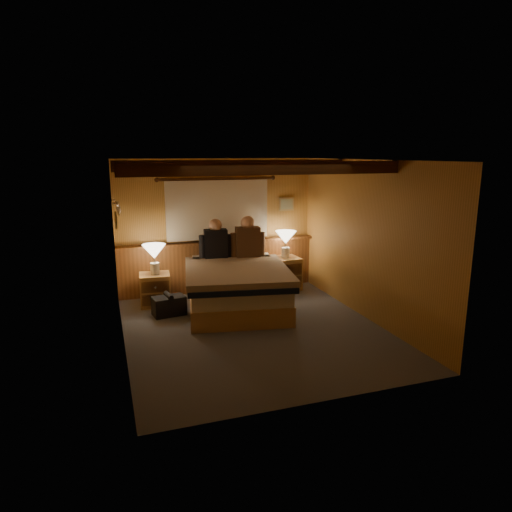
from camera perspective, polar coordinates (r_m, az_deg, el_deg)
name	(u,v)px	position (r m, az deg, el deg)	size (l,w,h in m)	color
floor	(254,329)	(6.69, -0.31, -9.12)	(4.20, 4.20, 0.00)	#4D505B
ceiling	(253,160)	(6.21, -0.34, 11.91)	(4.20, 4.20, 0.00)	#B78A44
wall_back	(217,226)	(8.33, -4.89, 3.78)	(3.60, 3.60, 0.00)	#C59046
wall_left	(119,257)	(6.03, -16.77, -0.16)	(4.20, 4.20, 0.00)	#C59046
wall_right	(366,240)	(7.10, 13.59, 1.92)	(4.20, 4.20, 0.00)	#C59046
wall_front	(322,290)	(4.46, 8.23, -4.22)	(3.60, 3.60, 0.00)	#C59046
wainscot	(219,265)	(8.41, -4.70, -1.10)	(3.60, 0.23, 0.94)	brown
curtain_window	(218,209)	(8.22, -4.82, 5.92)	(2.18, 0.09, 1.11)	#4F2B13
ceiling_beams	(250,167)	(6.35, -0.77, 11.11)	(3.60, 1.65, 0.16)	#4F2B13
coat_rail	(118,207)	(7.52, -16.87, 5.91)	(0.05, 0.55, 0.24)	silver
framed_print	(287,204)	(8.68, 3.84, 6.49)	(0.30, 0.04, 0.25)	tan
bed	(236,287)	(7.43, -2.46, -3.87)	(1.91, 2.31, 0.71)	tan
nightstand_left	(155,290)	(7.79, -12.49, -4.14)	(0.53, 0.48, 0.54)	tan
nightstand_right	(284,273)	(8.52, 3.52, -2.17)	(0.57, 0.52, 0.60)	tan
lamp_left	(154,253)	(7.63, -12.61, 0.32)	(0.38, 0.38, 0.50)	white
lamp_right	(286,239)	(8.39, 3.74, 2.14)	(0.38, 0.38, 0.50)	white
person_left	(216,242)	(7.97, -5.06, 1.80)	(0.58, 0.28, 0.71)	black
person_right	(248,240)	(8.02, -1.05, 2.04)	(0.61, 0.30, 0.75)	#4C311E
duffel_bag	(169,305)	(7.33, -10.83, -6.07)	(0.54, 0.37, 0.36)	black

